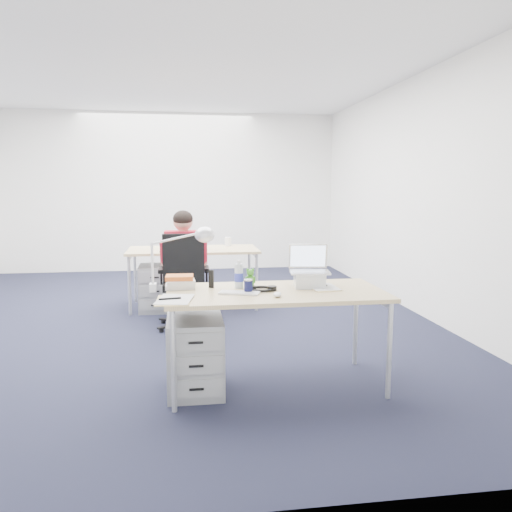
{
  "coord_description": "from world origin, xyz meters",
  "views": [
    {
      "loc": [
        0.27,
        -5.59,
        1.49
      ],
      "look_at": [
        0.93,
        -1.01,
        0.85
      ],
      "focal_mm": 35.0,
      "sensor_mm": 36.0,
      "label": 1
    }
  ],
  "objects_px": {
    "desk_far": "(193,252)",
    "drawer_pedestal_far": "(156,288)",
    "office_chair": "(185,301)",
    "water_bottle": "(239,274)",
    "computer_mouse": "(277,295)",
    "desk_lamp": "(173,258)",
    "sunglasses": "(317,282)",
    "seated_person": "(184,268)",
    "dark_laptop": "(177,241)",
    "far_cup": "(228,242)",
    "wireless_keyboard": "(239,293)",
    "headphones": "(262,288)",
    "drawer_pedestal_near": "(195,355)",
    "can_koozie": "(248,286)",
    "book_stack": "(180,282)",
    "silver_laptop": "(310,267)",
    "desk_near": "(276,297)",
    "cordless_phone": "(211,279)",
    "bear_figurine": "(250,278)"
  },
  "relations": [
    {
      "from": "computer_mouse",
      "to": "book_stack",
      "type": "relative_size",
      "value": 0.42
    },
    {
      "from": "computer_mouse",
      "to": "dark_laptop",
      "type": "bearing_deg",
      "value": 123.96
    },
    {
      "from": "seated_person",
      "to": "water_bottle",
      "type": "bearing_deg",
      "value": -74.83
    },
    {
      "from": "office_chair",
      "to": "sunglasses",
      "type": "xyz_separation_m",
      "value": [
        1.05,
        -1.46,
        0.45
      ]
    },
    {
      "from": "desk_far",
      "to": "office_chair",
      "type": "distance_m",
      "value": 1.05
    },
    {
      "from": "sunglasses",
      "to": "wireless_keyboard",
      "type": "bearing_deg",
      "value": -143.74
    },
    {
      "from": "drawer_pedestal_near",
      "to": "headphones",
      "type": "bearing_deg",
      "value": 5.31
    },
    {
      "from": "silver_laptop",
      "to": "sunglasses",
      "type": "relative_size",
      "value": 2.85
    },
    {
      "from": "seated_person",
      "to": "can_koozie",
      "type": "relative_size",
      "value": 12.13
    },
    {
      "from": "office_chair",
      "to": "wireless_keyboard",
      "type": "relative_size",
      "value": 3.57
    },
    {
      "from": "cordless_phone",
      "to": "office_chair",
      "type": "bearing_deg",
      "value": 120.35
    },
    {
      "from": "drawer_pedestal_far",
      "to": "far_cup",
      "type": "relative_size",
      "value": 4.82
    },
    {
      "from": "headphones",
      "to": "sunglasses",
      "type": "bearing_deg",
      "value": 29.93
    },
    {
      "from": "computer_mouse",
      "to": "desk_lamp",
      "type": "xyz_separation_m",
      "value": [
        -0.72,
        0.31,
        0.23
      ]
    },
    {
      "from": "far_cup",
      "to": "drawer_pedestal_far",
      "type": "bearing_deg",
      "value": -158.32
    },
    {
      "from": "office_chair",
      "to": "water_bottle",
      "type": "xyz_separation_m",
      "value": [
        0.42,
        -1.53,
        0.55
      ]
    },
    {
      "from": "computer_mouse",
      "to": "sunglasses",
      "type": "relative_size",
      "value": 0.84
    },
    {
      "from": "wireless_keyboard",
      "to": "cordless_phone",
      "type": "height_order",
      "value": "cordless_phone"
    },
    {
      "from": "bear_figurine",
      "to": "cordless_phone",
      "type": "xyz_separation_m",
      "value": [
        -0.29,
        0.04,
        -0.01
      ]
    },
    {
      "from": "can_koozie",
      "to": "wireless_keyboard",
      "type": "bearing_deg",
      "value": -167.52
    },
    {
      "from": "office_chair",
      "to": "silver_laptop",
      "type": "distance_m",
      "value": 1.94
    },
    {
      "from": "sunglasses",
      "to": "desk_lamp",
      "type": "distance_m",
      "value": 1.16
    },
    {
      "from": "headphones",
      "to": "desk_lamp",
      "type": "relative_size",
      "value": 0.45
    },
    {
      "from": "computer_mouse",
      "to": "book_stack",
      "type": "distance_m",
      "value": 0.78
    },
    {
      "from": "desk_near",
      "to": "cordless_phone",
      "type": "relative_size",
      "value": 11.63
    },
    {
      "from": "wireless_keyboard",
      "to": "book_stack",
      "type": "relative_size",
      "value": 1.3
    },
    {
      "from": "wireless_keyboard",
      "to": "book_stack",
      "type": "distance_m",
      "value": 0.5
    },
    {
      "from": "drawer_pedestal_far",
      "to": "sunglasses",
      "type": "relative_size",
      "value": 4.92
    },
    {
      "from": "book_stack",
      "to": "drawer_pedestal_near",
      "type": "bearing_deg",
      "value": -65.21
    },
    {
      "from": "drawer_pedestal_far",
      "to": "bear_figurine",
      "type": "height_order",
      "value": "bear_figurine"
    },
    {
      "from": "far_cup",
      "to": "drawer_pedestal_near",
      "type": "bearing_deg",
      "value": -99.79
    },
    {
      "from": "office_chair",
      "to": "far_cup",
      "type": "bearing_deg",
      "value": 65.01
    },
    {
      "from": "desk_near",
      "to": "computer_mouse",
      "type": "relative_size",
      "value": 17.07
    },
    {
      "from": "drawer_pedestal_near",
      "to": "far_cup",
      "type": "xyz_separation_m",
      "value": [
        0.5,
        2.91,
        0.51
      ]
    },
    {
      "from": "desk_far",
      "to": "drawer_pedestal_far",
      "type": "distance_m",
      "value": 0.63
    },
    {
      "from": "headphones",
      "to": "cordless_phone",
      "type": "xyz_separation_m",
      "value": [
        -0.36,
        0.16,
        0.05
      ]
    },
    {
      "from": "desk_far",
      "to": "headphones",
      "type": "relative_size",
      "value": 7.18
    },
    {
      "from": "office_chair",
      "to": "silver_laptop",
      "type": "xyz_separation_m",
      "value": [
        0.95,
        -1.58,
        0.6
      ]
    },
    {
      "from": "desk_far",
      "to": "seated_person",
      "type": "relative_size",
      "value": 1.29
    },
    {
      "from": "desk_far",
      "to": "drawer_pedestal_far",
      "type": "xyz_separation_m",
      "value": [
        -0.46,
        -0.13,
        -0.41
      ]
    },
    {
      "from": "desk_far",
      "to": "far_cup",
      "type": "bearing_deg",
      "value": 27.09
    },
    {
      "from": "cordless_phone",
      "to": "dark_laptop",
      "type": "distance_m",
      "value": 2.23
    },
    {
      "from": "far_cup",
      "to": "bear_figurine",
      "type": "bearing_deg",
      "value": -91.51
    },
    {
      "from": "seated_person",
      "to": "dark_laptop",
      "type": "relative_size",
      "value": 3.49
    },
    {
      "from": "seated_person",
      "to": "water_bottle",
      "type": "relative_size",
      "value": 5.81
    },
    {
      "from": "headphones",
      "to": "seated_person",
      "type": "bearing_deg",
      "value": 114.87
    },
    {
      "from": "water_bottle",
      "to": "sunglasses",
      "type": "height_order",
      "value": "water_bottle"
    },
    {
      "from": "seated_person",
      "to": "headphones",
      "type": "height_order",
      "value": "seated_person"
    },
    {
      "from": "office_chair",
      "to": "water_bottle",
      "type": "bearing_deg",
      "value": -74.34
    },
    {
      "from": "office_chair",
      "to": "can_koozie",
      "type": "distance_m",
      "value": 1.85
    }
  ]
}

